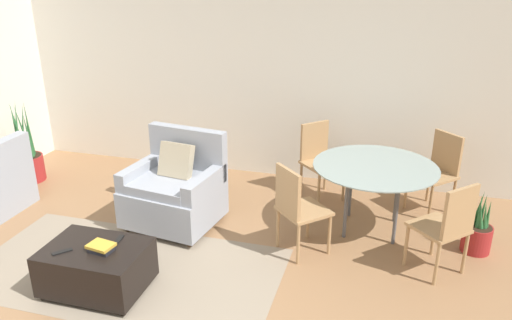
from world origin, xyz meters
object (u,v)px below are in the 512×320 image
object	(u,v)px
armchair	(175,191)
dining_chair_far_left	(319,155)
book_stack	(101,247)
dining_chair_near_right	(448,223)
tv_remote_primary	(118,240)
tv_remote_secondary	(62,252)
ottoman	(97,267)
dining_chair_far_right	(439,167)
potted_plant_small	(477,234)
dining_chair_near_left	(297,205)
potted_plant	(27,161)
dining_table	(375,172)

from	to	relation	value
armchair	dining_chair_far_left	size ratio (longest dim) A/B	1.12
book_stack	dining_chair_near_right	bearing A→B (deg)	20.82
tv_remote_primary	tv_remote_secondary	size ratio (longest dim) A/B	1.11
ottoman	dining_chair_near_right	distance (m)	3.06
dining_chair_near_right	dining_chair_far_right	xyz separation A→B (m)	(0.00, 1.34, 0.00)
dining_chair_far_left	potted_plant_small	world-z (taller)	dining_chair_far_left
tv_remote_secondary	dining_chair_near_right	bearing A→B (deg)	20.72
dining_chair_near_right	potted_plant_small	xyz separation A→B (m)	(0.35, 0.51, -0.33)
tv_remote_secondary	dining_chair_near_left	world-z (taller)	dining_chair_near_left
book_stack	potted_plant_small	xyz separation A→B (m)	(3.13, 1.57, -0.25)
armchair	ottoman	bearing A→B (deg)	-97.25
dining_chair_near_left	potted_plant	bearing A→B (deg)	167.86
potted_plant	potted_plant_small	size ratio (longest dim) A/B	1.72
dining_table	dining_chair_near_right	xyz separation A→B (m)	(0.67, -0.67, -0.14)
armchair	dining_chair_near_left	world-z (taller)	armchair
armchair	ottoman	xyz separation A→B (m)	(-0.16, -1.28, -0.16)
potted_plant	dining_chair_near_right	size ratio (longest dim) A/B	1.19
tv_remote_secondary	dining_chair_near_left	bearing A→B (deg)	33.87
book_stack	dining_chair_near_left	world-z (taller)	dining_chair_near_left
ottoman	book_stack	distance (m)	0.23
potted_plant_small	armchair	bearing A→B (deg)	-175.13
armchair	potted_plant	distance (m)	2.39
tv_remote_primary	potted_plant	size ratio (longest dim) A/B	0.15
dining_chair_near_left	potted_plant_small	xyz separation A→B (m)	(1.70, 0.51, -0.33)
potted_plant	ottoman	bearing A→B (deg)	-40.25
dining_table	dining_chair_near_right	bearing A→B (deg)	-45.00
tv_remote_secondary	armchair	bearing A→B (deg)	75.05
potted_plant_small	potted_plant	bearing A→B (deg)	176.98
ottoman	dining_chair_far_right	xyz separation A→B (m)	(2.87, 2.38, 0.29)
book_stack	dining_table	size ratio (longest dim) A/B	0.18
dining_table	dining_chair_far_right	world-z (taller)	dining_chair_far_right
dining_table	dining_chair_near_right	size ratio (longest dim) A/B	1.40
dining_chair_far_left	book_stack	bearing A→B (deg)	-120.88
dining_chair_far_left	potted_plant_small	xyz separation A→B (m)	(1.70, -0.84, -0.33)
ottoman	dining_chair_near_right	size ratio (longest dim) A/B	0.94
dining_chair_near_right	dining_chair_far_left	distance (m)	1.90
armchair	tv_remote_primary	bearing A→B (deg)	-91.35
potted_plant_small	ottoman	bearing A→B (deg)	-154.40
armchair	tv_remote_primary	world-z (taller)	armchair
dining_chair_near_right	book_stack	bearing A→B (deg)	-159.18
tv_remote_primary	tv_remote_secondary	distance (m)	0.46
ottoman	dining_table	size ratio (longest dim) A/B	0.67
armchair	ottoman	size ratio (longest dim) A/B	1.19
dining_chair_near_left	dining_chair_far_right	xyz separation A→B (m)	(1.34, 1.34, 0.00)
armchair	dining_chair_near_left	xyz separation A→B (m)	(1.36, -0.25, 0.14)
dining_chair_near_left	dining_chair_near_right	size ratio (longest dim) A/B	1.00
tv_remote_primary	dining_chair_far_right	world-z (taller)	dining_chair_far_right
dining_chair_near_left	dining_table	bearing A→B (deg)	45.00
tv_remote_secondary	dining_table	bearing A→B (deg)	37.34
ottoman	tv_remote_primary	size ratio (longest dim) A/B	5.21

